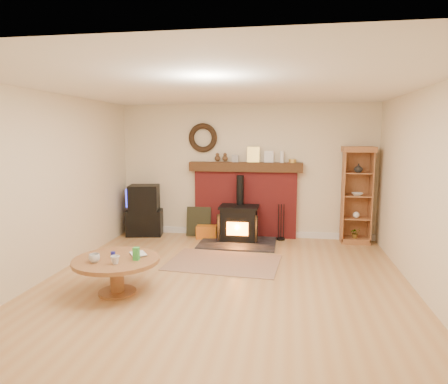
% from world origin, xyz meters
% --- Properties ---
extents(ground, '(5.50, 5.50, 0.00)m').
position_xyz_m(ground, '(0.00, 0.00, 0.00)').
color(ground, '#B7834C').
rests_on(ground, ground).
extents(room_shell, '(5.02, 5.52, 2.61)m').
position_xyz_m(room_shell, '(-0.02, 0.09, 1.72)').
color(room_shell, beige).
rests_on(room_shell, ground).
extents(chimney_breast, '(2.20, 0.22, 1.78)m').
position_xyz_m(chimney_breast, '(0.00, 2.67, 0.80)').
color(chimney_breast, maroon).
rests_on(chimney_breast, ground).
extents(wood_stove, '(1.40, 1.00, 1.24)m').
position_xyz_m(wood_stove, '(-0.08, 2.27, 0.33)').
color(wood_stove, black).
rests_on(wood_stove, ground).
extents(area_rug, '(1.81, 1.31, 0.01)m').
position_xyz_m(area_rug, '(-0.15, 0.96, 0.01)').
color(area_rug, brown).
rests_on(area_rug, ground).
extents(tv_unit, '(0.77, 0.60, 1.01)m').
position_xyz_m(tv_unit, '(-2.02, 2.47, 0.49)').
color(tv_unit, black).
rests_on(tv_unit, ground).
extents(curio_cabinet, '(0.58, 0.42, 1.80)m').
position_xyz_m(curio_cabinet, '(2.08, 2.55, 0.90)').
color(curio_cabinet, brown).
rests_on(curio_cabinet, ground).
extents(firelog_box, '(0.41, 0.28, 0.25)m').
position_xyz_m(firelog_box, '(-0.72, 2.40, 0.12)').
color(firelog_box, '#E9A30B').
rests_on(firelog_box, ground).
extents(leaning_painting, '(0.49, 0.13, 0.58)m').
position_xyz_m(leaning_painting, '(-0.92, 2.55, 0.29)').
color(leaning_painting, black).
rests_on(leaning_painting, ground).
extents(fire_tools, '(0.16, 0.16, 0.70)m').
position_xyz_m(fire_tools, '(0.71, 2.50, 0.13)').
color(fire_tools, black).
rests_on(fire_tools, ground).
extents(coffee_table, '(1.09, 1.09, 0.62)m').
position_xyz_m(coffee_table, '(-1.30, -0.47, 0.37)').
color(coffee_table, brown).
rests_on(coffee_table, ground).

